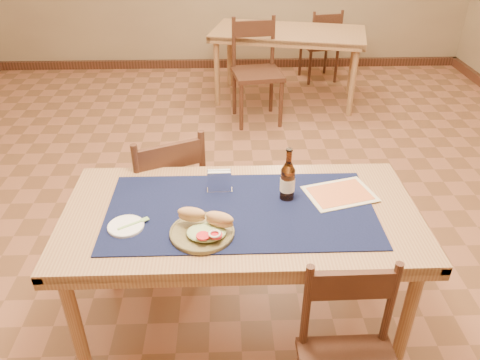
{
  "coord_description": "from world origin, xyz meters",
  "views": [
    {
      "loc": [
        -0.06,
        -2.51,
        1.98
      ],
      "look_at": [
        0.0,
        -0.7,
        0.85
      ],
      "focal_mm": 35.0,
      "sensor_mm": 36.0,
      "label": 1
    }
  ],
  "objects_px": {
    "sandwich_plate": "(204,229)",
    "napkin_holder": "(219,181)",
    "chair_main_far": "(166,194)",
    "beer_bottle": "(288,180)",
    "main_table": "(241,225)",
    "back_table": "(288,38)"
  },
  "relations": [
    {
      "from": "sandwich_plate",
      "to": "napkin_holder",
      "type": "bearing_deg",
      "value": 79.24
    },
    {
      "from": "chair_main_far",
      "to": "napkin_holder",
      "type": "height_order",
      "value": "chair_main_far"
    },
    {
      "from": "main_table",
      "to": "back_table",
      "type": "bearing_deg",
      "value": 79.2
    },
    {
      "from": "main_table",
      "to": "chair_main_far",
      "type": "height_order",
      "value": "chair_main_far"
    },
    {
      "from": "beer_bottle",
      "to": "sandwich_plate",
      "type": "bearing_deg",
      "value": -145.35
    },
    {
      "from": "chair_main_far",
      "to": "beer_bottle",
      "type": "height_order",
      "value": "beer_bottle"
    },
    {
      "from": "chair_main_far",
      "to": "beer_bottle",
      "type": "relative_size",
      "value": 3.52
    },
    {
      "from": "sandwich_plate",
      "to": "napkin_holder",
      "type": "height_order",
      "value": "napkin_holder"
    },
    {
      "from": "sandwich_plate",
      "to": "napkin_holder",
      "type": "distance_m",
      "value": 0.34
    },
    {
      "from": "main_table",
      "to": "beer_bottle",
      "type": "bearing_deg",
      "value": 22.15
    },
    {
      "from": "back_table",
      "to": "main_table",
      "type": "bearing_deg",
      "value": -100.8
    },
    {
      "from": "chair_main_far",
      "to": "napkin_holder",
      "type": "xyz_separation_m",
      "value": [
        0.32,
        -0.4,
        0.33
      ]
    },
    {
      "from": "main_table",
      "to": "napkin_holder",
      "type": "bearing_deg",
      "value": 120.43
    },
    {
      "from": "back_table",
      "to": "beer_bottle",
      "type": "relative_size",
      "value": 6.54
    },
    {
      "from": "sandwich_plate",
      "to": "beer_bottle",
      "type": "height_order",
      "value": "beer_bottle"
    },
    {
      "from": "beer_bottle",
      "to": "chair_main_far",
      "type": "bearing_deg",
      "value": 142.98
    },
    {
      "from": "chair_main_far",
      "to": "napkin_holder",
      "type": "relative_size",
      "value": 7.52
    },
    {
      "from": "main_table",
      "to": "napkin_holder",
      "type": "relative_size",
      "value": 13.29
    },
    {
      "from": "main_table",
      "to": "sandwich_plate",
      "type": "height_order",
      "value": "sandwich_plate"
    },
    {
      "from": "back_table",
      "to": "beer_bottle",
      "type": "height_order",
      "value": "beer_bottle"
    },
    {
      "from": "chair_main_far",
      "to": "napkin_holder",
      "type": "bearing_deg",
      "value": -51.56
    },
    {
      "from": "sandwich_plate",
      "to": "beer_bottle",
      "type": "bearing_deg",
      "value": 34.65
    }
  ]
}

